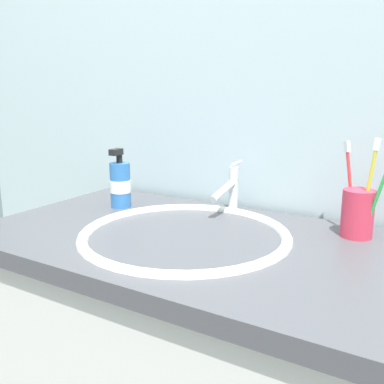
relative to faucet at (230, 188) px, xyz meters
name	(u,v)px	position (x,y,z in m)	size (l,w,h in m)	color
tiled_wall_back	(262,91)	(0.04, 0.10, 0.24)	(2.19, 0.04, 2.40)	silver
sink_basin	(185,254)	(0.00, -0.22, -0.10)	(0.46, 0.46, 0.12)	white
faucet	(230,188)	(0.00, 0.00, 0.00)	(0.02, 0.15, 0.13)	silver
toothbrush_cup	(358,213)	(0.32, -0.04, -0.01)	(0.07, 0.07, 0.10)	#D8334C
toothbrush_green	(380,188)	(0.36, -0.05, 0.05)	(0.06, 0.02, 0.19)	green
toothbrush_yellow	(369,182)	(0.34, -0.04, 0.06)	(0.03, 0.01, 0.21)	yellow
toothbrush_red	(350,181)	(0.29, -0.01, 0.05)	(0.05, 0.05, 0.19)	red
soap_dispenser	(120,184)	(-0.27, -0.11, 0.00)	(0.06, 0.06, 0.16)	#3372BF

